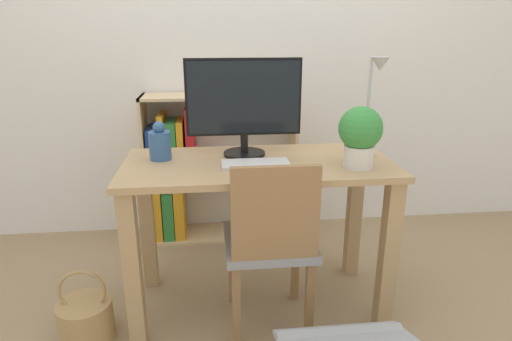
{
  "coord_description": "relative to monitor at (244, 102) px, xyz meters",
  "views": [
    {
      "loc": [
        -0.22,
        -1.88,
        1.34
      ],
      "look_at": [
        0.0,
        0.1,
        0.69
      ],
      "focal_mm": 30.0,
      "sensor_mm": 36.0,
      "label": 1
    }
  ],
  "objects": [
    {
      "name": "wall_back",
      "position": [
        0.06,
        0.87,
        0.28
      ],
      "size": [
        8.0,
        0.05,
        2.6
      ],
      "color": "silver",
      "rests_on": "ground_plane"
    },
    {
      "name": "desk",
      "position": [
        0.06,
        -0.12,
        -0.42
      ],
      "size": [
        1.24,
        0.59,
        0.76
      ],
      "color": "tan",
      "rests_on": "ground_plane"
    },
    {
      "name": "basket",
      "position": [
        -0.75,
        -0.3,
        -0.92
      ],
      "size": [
        0.24,
        0.24,
        0.35
      ],
      "color": "tan",
      "rests_on": "ground_plane"
    },
    {
      "name": "vase",
      "position": [
        -0.4,
        -0.03,
        -0.18
      ],
      "size": [
        0.1,
        0.1,
        0.18
      ],
      "color": "#33598C",
      "rests_on": "desk"
    },
    {
      "name": "chair",
      "position": [
        0.09,
        -0.31,
        -0.56
      ],
      "size": [
        0.4,
        0.4,
        0.84
      ],
      "rotation": [
        0.0,
        0.0,
        0.04
      ],
      "color": "gray",
      "rests_on": "ground_plane"
    },
    {
      "name": "bookshelf",
      "position": [
        -0.29,
        0.69,
        -0.56
      ],
      "size": [
        0.97,
        0.28,
        0.96
      ],
      "color": "#D8BC8C",
      "rests_on": "ground_plane"
    },
    {
      "name": "potted_plant",
      "position": [
        0.48,
        -0.24,
        -0.11
      ],
      "size": [
        0.19,
        0.19,
        0.27
      ],
      "color": "silver",
      "rests_on": "desk"
    },
    {
      "name": "keyboard",
      "position": [
        0.04,
        -0.18,
        -0.25
      ],
      "size": [
        0.3,
        0.14,
        0.02
      ],
      "color": "silver",
      "rests_on": "desk"
    },
    {
      "name": "ground_plane",
      "position": [
        0.06,
        -0.12,
        -1.02
      ],
      "size": [
        10.0,
        10.0,
        0.0
      ],
      "primitive_type": "plane",
      "color": "#997F5B"
    },
    {
      "name": "desk_lamp",
      "position": [
        0.58,
        -0.11,
        0.03
      ],
      "size": [
        0.1,
        0.19,
        0.47
      ],
      "color": "#B7B7BC",
      "rests_on": "desk"
    },
    {
      "name": "monitor",
      "position": [
        0.0,
        0.0,
        0.0
      ],
      "size": [
        0.54,
        0.2,
        0.46
      ],
      "color": "black",
      "rests_on": "desk"
    }
  ]
}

